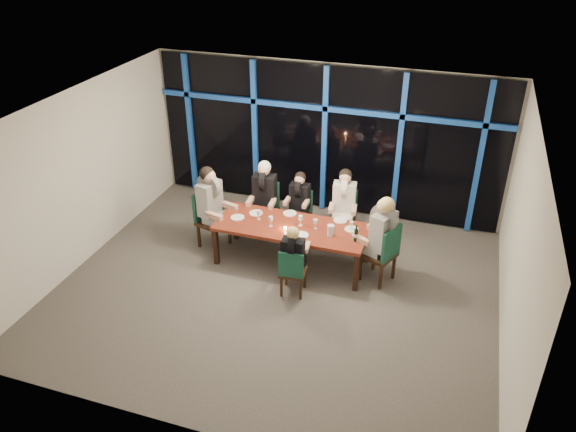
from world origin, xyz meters
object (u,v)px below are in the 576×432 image
at_px(chair_near_mid, 292,270).
at_px(diner_far_mid, 299,195).
at_px(diner_far_right, 344,196).
at_px(diner_near_mid, 293,250).
at_px(chair_end_left, 209,216).
at_px(wine_bottle, 356,235).
at_px(dining_table, 292,229).
at_px(chair_end_right, 384,251).
at_px(diner_far_left, 264,188).
at_px(chair_far_left, 266,205).
at_px(water_pitcher, 330,231).
at_px(diner_end_right, 381,227).
at_px(chair_far_mid, 300,210).
at_px(diner_end_left, 211,196).
at_px(chair_far_right, 344,213).

height_order(chair_near_mid, diner_far_mid, diner_far_mid).
relative_size(diner_far_right, diner_near_mid, 1.15).
distance_m(chair_end_left, wine_bottle, 2.79).
height_order(dining_table, chair_end_right, chair_end_right).
relative_size(dining_table, chair_near_mid, 3.03).
relative_size(dining_table, diner_far_left, 2.62).
bearing_deg(chair_far_left, diner_far_left, -90.00).
bearing_deg(wine_bottle, water_pitcher, 175.91).
distance_m(diner_end_right, water_pitcher, 0.83).
bearing_deg(diner_near_mid, wine_bottle, -145.94).
height_order(dining_table, chair_far_mid, chair_far_mid).
bearing_deg(diner_end_right, chair_far_left, -87.91).
relative_size(diner_end_left, water_pitcher, 5.19).
xyz_separation_m(chair_far_mid, water_pitcher, (0.87, -1.14, 0.36)).
bearing_deg(diner_far_left, chair_far_left, 90.00).
xyz_separation_m(chair_far_left, diner_far_left, (0.01, -0.09, 0.40)).
relative_size(chair_near_mid, diner_far_right, 0.89).
distance_m(diner_far_mid, wine_bottle, 1.70).
bearing_deg(diner_end_right, diner_end_left, -69.25).
height_order(chair_far_right, diner_far_right, diner_far_right).
bearing_deg(diner_near_mid, diner_far_right, -106.25).
height_order(chair_end_left, chair_end_right, chair_end_right).
bearing_deg(diner_far_mid, diner_near_mid, -75.65).
bearing_deg(chair_far_left, diner_end_left, -139.22).
bearing_deg(diner_end_left, diner_far_right, -54.15).
height_order(chair_near_mid, diner_end_left, diner_end_left).
height_order(chair_near_mid, wine_bottle, wine_bottle).
bearing_deg(chair_near_mid, diner_end_left, -32.33).
height_order(chair_end_left, diner_end_right, diner_end_right).
distance_m(chair_near_mid, diner_end_left, 2.14).
xyz_separation_m(diner_far_mid, wine_bottle, (1.30, -1.10, 0.02)).
relative_size(chair_far_mid, diner_far_mid, 1.03).
relative_size(chair_end_right, wine_bottle, 3.54).
relative_size(diner_end_right, diner_near_mid, 1.25).
bearing_deg(diner_far_mid, diner_far_right, 2.55).
height_order(chair_far_mid, wine_bottle, wine_bottle).
bearing_deg(diner_far_left, chair_near_mid, -61.99).
relative_size(chair_far_left, chair_far_right, 1.03).
distance_m(chair_end_right, diner_far_mid, 2.05).
bearing_deg(chair_near_mid, diner_far_left, -61.03).
bearing_deg(chair_end_right, diner_near_mid, -37.36).
distance_m(diner_far_right, wine_bottle, 1.22).
bearing_deg(chair_end_left, water_pitcher, -81.79).
bearing_deg(water_pitcher, diner_far_right, 98.85).
height_order(diner_far_mid, diner_end_left, diner_end_left).
height_order(chair_far_left, chair_near_mid, chair_far_left).
distance_m(dining_table, chair_far_right, 1.27).
bearing_deg(chair_far_left, chair_near_mid, -63.12).
relative_size(chair_far_left, chair_end_left, 0.95).
distance_m(dining_table, diner_end_right, 1.56).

